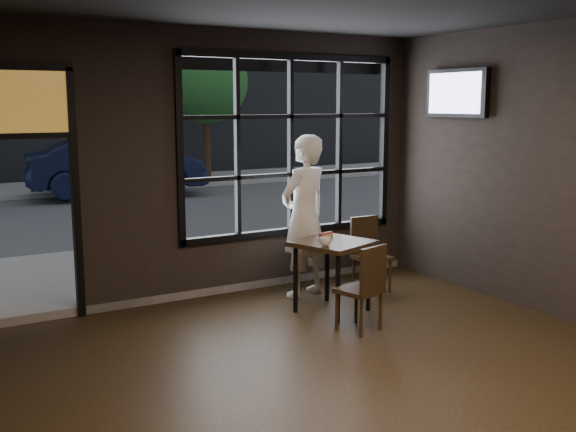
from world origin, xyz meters
TOP-DOWN VIEW (x-y plane):
  - floor at (0.00, 0.00)m, footprint 6.00×7.00m
  - window_frame at (1.20, 3.50)m, footprint 3.06×0.12m
  - stained_transom at (-2.10, 3.50)m, footprint 1.20×0.06m
  - cafe_table at (0.99, 2.22)m, footprint 0.96×0.96m
  - chair_near at (0.87, 1.55)m, footprint 0.49×0.49m
  - chair_window at (1.89, 2.66)m, footprint 0.42×0.42m
  - man at (1.06, 2.93)m, footprint 0.82×0.66m
  - hotdog at (1.01, 2.39)m, footprint 0.21×0.13m
  - cup at (0.78, 2.05)m, footprint 0.17×0.17m
  - tv at (2.93, 2.37)m, footprint 0.12×1.02m
  - navy_car at (1.62, 12.70)m, footprint 4.48×2.11m
  - tree_right at (4.88, 14.54)m, footprint 2.44×2.44m

SIDE VIEW (x-z plane):
  - floor at x=0.00m, z-range -0.02..0.00m
  - cafe_table at x=0.99m, z-range 0.00..0.82m
  - chair_near at x=0.87m, z-range 0.00..0.91m
  - chair_window at x=1.89m, z-range 0.00..0.93m
  - navy_car at x=1.62m, z-range 0.10..1.52m
  - hotdog at x=1.01m, z-range 0.81..0.87m
  - cup at x=0.78m, z-range 0.81..0.91m
  - man at x=1.06m, z-range 0.00..1.97m
  - window_frame at x=1.20m, z-range 0.66..2.94m
  - stained_transom at x=-2.10m, z-range 2.00..2.70m
  - tv at x=2.93m, z-range 2.16..2.75m
  - tree_right at x=4.88m, z-range 0.85..5.02m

